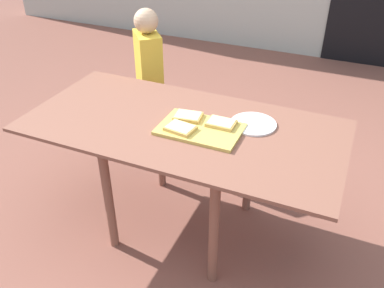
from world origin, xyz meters
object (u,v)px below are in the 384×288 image
(dining_table, at_px, (183,138))
(plate_white_right, at_px, (253,124))
(cutting_board, at_px, (200,129))
(pizza_slice_far_right, at_px, (221,123))
(pizza_slice_far_left, at_px, (188,116))
(child_left, at_px, (150,79))
(pizza_slice_near_left, at_px, (180,128))

(dining_table, xyz_separation_m, plate_white_right, (0.32, 0.14, 0.09))
(cutting_board, relative_size, pizza_slice_far_right, 2.91)
(dining_table, xyz_separation_m, pizza_slice_far_left, (0.01, 0.04, 0.11))
(dining_table, distance_m, cutting_board, 0.14)
(dining_table, xyz_separation_m, pizza_slice_far_right, (0.19, 0.05, 0.11))
(pizza_slice_far_left, bearing_deg, child_left, 133.76)
(pizza_slice_near_left, bearing_deg, pizza_slice_far_left, 96.62)
(pizza_slice_far_right, relative_size, child_left, 0.13)
(pizza_slice_far_right, bearing_deg, cutting_board, -141.34)
(pizza_slice_far_left, relative_size, pizza_slice_near_left, 0.99)
(dining_table, height_order, pizza_slice_far_left, pizza_slice_far_left)
(pizza_slice_far_left, xyz_separation_m, pizza_slice_far_right, (0.18, 0.00, 0.00))
(cutting_board, xyz_separation_m, pizza_slice_far_right, (0.08, 0.07, 0.02))
(plate_white_right, bearing_deg, dining_table, -156.90)
(dining_table, distance_m, pizza_slice_far_right, 0.22)
(pizza_slice_far_left, relative_size, pizza_slice_far_right, 1.09)
(pizza_slice_far_left, bearing_deg, cutting_board, -34.42)
(dining_table, distance_m, pizza_slice_far_left, 0.12)
(cutting_board, distance_m, pizza_slice_near_left, 0.10)
(pizza_slice_far_left, height_order, child_left, child_left)
(cutting_board, height_order, pizza_slice_far_left, pizza_slice_far_left)
(child_left, bearing_deg, pizza_slice_far_right, -37.87)
(pizza_slice_near_left, bearing_deg, cutting_board, 35.28)
(pizza_slice_near_left, bearing_deg, pizza_slice_far_right, 37.05)
(pizza_slice_near_left, distance_m, pizza_slice_far_right, 0.20)
(pizza_slice_far_left, bearing_deg, dining_table, -103.30)
(dining_table, height_order, child_left, child_left)
(cutting_board, height_order, pizza_slice_near_left, pizza_slice_near_left)
(pizza_slice_near_left, xyz_separation_m, plate_white_right, (0.30, 0.21, -0.02))
(pizza_slice_near_left, distance_m, plate_white_right, 0.37)
(child_left, bearing_deg, pizza_slice_far_left, -46.24)
(dining_table, xyz_separation_m, pizza_slice_near_left, (0.02, -0.08, 0.11))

